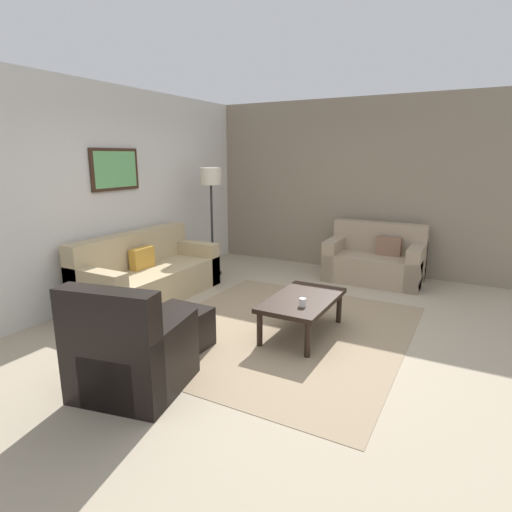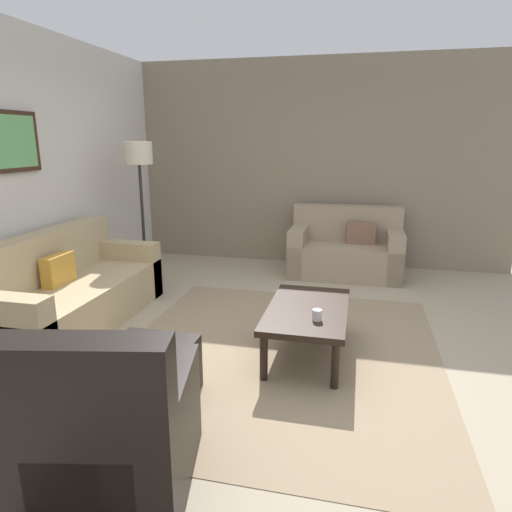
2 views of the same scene
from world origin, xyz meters
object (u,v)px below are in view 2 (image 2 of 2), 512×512
object	(u,v)px
couch_main	(64,294)
ottoman	(149,375)
lamp_standing	(139,168)
framed_artwork	(6,142)
couch_loveseat	(346,251)
armchair_leather	(105,441)
coffee_table	(308,314)
cup	(317,315)

from	to	relation	value
couch_main	ottoman	world-z (taller)	couch_main
lamp_standing	framed_artwork	distance (m)	1.55
couch_loveseat	armchair_leather	bearing A→B (deg)	166.52
framed_artwork	coffee_table	bearing A→B (deg)	-91.90
framed_artwork	armchair_leather	bearing A→B (deg)	-133.30
couch_loveseat	lamp_standing	world-z (taller)	lamp_standing
couch_main	armchair_leather	world-z (taller)	armchair_leather
coffee_table	lamp_standing	world-z (taller)	lamp_standing
couch_loveseat	ottoman	size ratio (longest dim) A/B	2.54
couch_loveseat	framed_artwork	world-z (taller)	framed_artwork
ottoman	coffee_table	world-z (taller)	coffee_table
couch_loveseat	ottoman	bearing A→B (deg)	160.86
coffee_table	couch_main	bearing A→B (deg)	87.36
armchair_leather	framed_artwork	world-z (taller)	framed_artwork
couch_main	framed_artwork	bearing A→B (deg)	92.42
coffee_table	lamp_standing	distance (m)	2.87
ottoman	framed_artwork	distance (m)	2.56
armchair_leather	framed_artwork	distance (m)	3.03
lamp_standing	armchair_leather	bearing A→B (deg)	-156.63
ottoman	cup	world-z (taller)	cup
couch_loveseat	coffee_table	distance (m)	2.45
ottoman	framed_artwork	world-z (taller)	framed_artwork
couch_main	couch_loveseat	distance (m)	3.46
couch_loveseat	lamp_standing	bearing A→B (deg)	110.88
couch_main	cup	world-z (taller)	couch_main
couch_main	couch_loveseat	world-z (taller)	same
coffee_table	cup	world-z (taller)	cup
couch_main	coffee_table	world-z (taller)	couch_main
ottoman	cup	xyz separation A→B (m)	(0.70, -1.05, 0.25)
armchair_leather	framed_artwork	bearing A→B (deg)	46.70
armchair_leather	cup	world-z (taller)	armchair_leather
lamp_standing	couch_main	bearing A→B (deg)	174.29
armchair_leather	coffee_table	distance (m)	1.92
framed_artwork	cup	bearing A→B (deg)	-96.68
coffee_table	cup	size ratio (longest dim) A/B	13.18
armchair_leather	coffee_table	bearing A→B (deg)	-24.18
lamp_standing	cup	bearing A→B (deg)	-127.42
coffee_table	cup	xyz separation A→B (m)	(-0.24, -0.10, 0.09)
ottoman	framed_artwork	bearing A→B (deg)	59.99
couch_main	coffee_table	distance (m)	2.34
couch_main	lamp_standing	distance (m)	1.80
couch_loveseat	coffee_table	size ratio (longest dim) A/B	1.29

